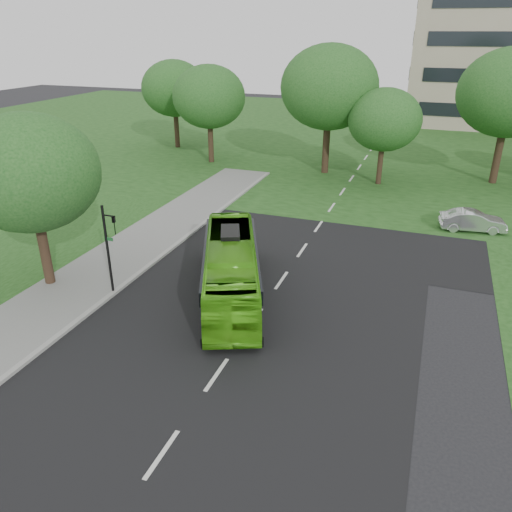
{
  "coord_description": "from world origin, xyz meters",
  "views": [
    {
      "loc": [
        6.41,
        -15.44,
        11.56
      ],
      "look_at": [
        -1.03,
        5.07,
        1.6
      ],
      "focal_mm": 35.0,
      "sensor_mm": 36.0,
      "label": 1
    }
  ],
  "objects_px": {
    "tree_park_a": "(209,97)",
    "sedan": "(473,221)",
    "tree_park_d": "(510,93)",
    "tree_park_f": "(174,88)",
    "tree_side_near": "(30,173)",
    "bus": "(231,269)",
    "traffic_light": "(109,244)",
    "tree_park_b": "(329,88)",
    "tree_park_c": "(385,120)"
  },
  "relations": [
    {
      "from": "tree_park_d",
      "to": "sedan",
      "type": "xyz_separation_m",
      "value": [
        -1.95,
        -12.07,
        -6.43
      ]
    },
    {
      "from": "tree_park_d",
      "to": "tree_side_near",
      "type": "distance_m",
      "value": 34.72
    },
    {
      "from": "tree_park_b",
      "to": "tree_park_f",
      "type": "relative_size",
      "value": 1.2
    },
    {
      "from": "tree_park_a",
      "to": "tree_side_near",
      "type": "height_order",
      "value": "tree_park_a"
    },
    {
      "from": "tree_park_f",
      "to": "bus",
      "type": "relative_size",
      "value": 0.9
    },
    {
      "from": "tree_park_a",
      "to": "traffic_light",
      "type": "distance_m",
      "value": 26.31
    },
    {
      "from": "tree_park_b",
      "to": "bus",
      "type": "bearing_deg",
      "value": -88.06
    },
    {
      "from": "tree_park_a",
      "to": "tree_park_d",
      "type": "bearing_deg",
      "value": 3.34
    },
    {
      "from": "sedan",
      "to": "tree_side_near",
      "type": "bearing_deg",
      "value": 118.02
    },
    {
      "from": "tree_park_c",
      "to": "tree_park_d",
      "type": "height_order",
      "value": "tree_park_d"
    },
    {
      "from": "tree_park_a",
      "to": "sedan",
      "type": "bearing_deg",
      "value": -25.03
    },
    {
      "from": "tree_park_b",
      "to": "sedan",
      "type": "height_order",
      "value": "tree_park_b"
    },
    {
      "from": "tree_park_d",
      "to": "traffic_light",
      "type": "distance_m",
      "value": 32.62
    },
    {
      "from": "tree_park_a",
      "to": "tree_park_f",
      "type": "bearing_deg",
      "value": 142.32
    },
    {
      "from": "tree_park_c",
      "to": "tree_park_f",
      "type": "xyz_separation_m",
      "value": [
        -22.03,
        6.78,
        0.88
      ]
    },
    {
      "from": "tree_park_a",
      "to": "sedan",
      "type": "height_order",
      "value": "tree_park_a"
    },
    {
      "from": "tree_park_a",
      "to": "tree_park_c",
      "type": "distance_m",
      "value": 16.06
    },
    {
      "from": "tree_park_c",
      "to": "tree_park_d",
      "type": "relative_size",
      "value": 0.72
    },
    {
      "from": "tree_park_a",
      "to": "bus",
      "type": "height_order",
      "value": "tree_park_a"
    },
    {
      "from": "tree_park_b",
      "to": "sedan",
      "type": "bearing_deg",
      "value": -41.78
    },
    {
      "from": "tree_park_c",
      "to": "sedan",
      "type": "xyz_separation_m",
      "value": [
        6.86,
        -8.58,
        -4.47
      ]
    },
    {
      "from": "tree_park_f",
      "to": "tree_side_near",
      "type": "xyz_separation_m",
      "value": [
        9.08,
        -30.29,
        -0.34
      ]
    },
    {
      "from": "sedan",
      "to": "tree_park_a",
      "type": "bearing_deg",
      "value": 55.99
    },
    {
      "from": "tree_park_b",
      "to": "tree_park_d",
      "type": "relative_size",
      "value": 1.01
    },
    {
      "from": "tree_park_a",
      "to": "bus",
      "type": "bearing_deg",
      "value": -63.33
    },
    {
      "from": "tree_park_f",
      "to": "sedan",
      "type": "relative_size",
      "value": 2.25
    },
    {
      "from": "tree_park_d",
      "to": "tree_park_f",
      "type": "xyz_separation_m",
      "value": [
        -30.85,
        3.28,
        -1.08
      ]
    },
    {
      "from": "tree_park_d",
      "to": "tree_park_f",
      "type": "distance_m",
      "value": 31.04
    },
    {
      "from": "tree_park_a",
      "to": "tree_park_d",
      "type": "relative_size",
      "value": 0.84
    },
    {
      "from": "tree_park_a",
      "to": "tree_park_c",
      "type": "bearing_deg",
      "value": -7.36
    },
    {
      "from": "tree_park_c",
      "to": "sedan",
      "type": "relative_size",
      "value": 1.92
    },
    {
      "from": "tree_side_near",
      "to": "bus",
      "type": "xyz_separation_m",
      "value": [
        8.84,
        2.08,
        -4.29
      ]
    },
    {
      "from": "sedan",
      "to": "tree_park_b",
      "type": "bearing_deg",
      "value": 39.24
    },
    {
      "from": "tree_side_near",
      "to": "bus",
      "type": "bearing_deg",
      "value": 13.26
    },
    {
      "from": "tree_park_d",
      "to": "tree_park_f",
      "type": "bearing_deg",
      "value": 173.92
    },
    {
      "from": "tree_park_c",
      "to": "traffic_light",
      "type": "relative_size",
      "value": 1.7
    },
    {
      "from": "tree_side_near",
      "to": "traffic_light",
      "type": "xyz_separation_m",
      "value": [
        3.58,
        0.31,
        -3.06
      ]
    },
    {
      "from": "tree_park_d",
      "to": "sedan",
      "type": "height_order",
      "value": "tree_park_d"
    },
    {
      "from": "bus",
      "to": "tree_park_a",
      "type": "bearing_deg",
      "value": 93.79
    },
    {
      "from": "sedan",
      "to": "tree_park_f",
      "type": "bearing_deg",
      "value": 53.02
    },
    {
      "from": "tree_side_near",
      "to": "bus",
      "type": "relative_size",
      "value": 0.85
    },
    {
      "from": "tree_park_c",
      "to": "tree_park_f",
      "type": "height_order",
      "value": "tree_park_f"
    },
    {
      "from": "tree_park_a",
      "to": "sedan",
      "type": "distance_m",
      "value": 25.68
    },
    {
      "from": "tree_park_d",
      "to": "tree_park_b",
      "type": "bearing_deg",
      "value": -173.51
    },
    {
      "from": "tree_park_d",
      "to": "tree_side_near",
      "type": "height_order",
      "value": "tree_park_d"
    },
    {
      "from": "tree_park_a",
      "to": "tree_park_c",
      "type": "relative_size",
      "value": 1.16
    },
    {
      "from": "tree_side_near",
      "to": "traffic_light",
      "type": "bearing_deg",
      "value": 4.88
    },
    {
      "from": "tree_park_a",
      "to": "tree_park_c",
      "type": "height_order",
      "value": "tree_park_a"
    },
    {
      "from": "tree_park_a",
      "to": "tree_side_near",
      "type": "distance_m",
      "value": 25.74
    },
    {
      "from": "sedan",
      "to": "traffic_light",
      "type": "distance_m",
      "value": 21.94
    }
  ]
}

